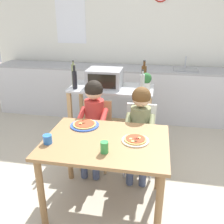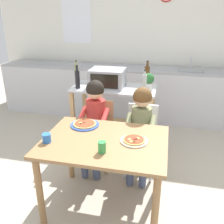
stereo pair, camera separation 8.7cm
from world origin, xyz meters
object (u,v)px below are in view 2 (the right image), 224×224
kitchen_island_cart (114,107)px  bottle_squat_spirits (147,75)px  bottle_brown_beer (144,84)px  potted_herb_plant (148,81)px  child_in_red_shirt (95,115)px  pizza_plate_blue_rimmed (85,124)px  toaster_oven (108,78)px  dining_chair_left (98,129)px  dining_chair_right (141,134)px  dining_table (105,151)px  bottle_dark_olive_oil (77,75)px  bottle_tall_green_wine (77,79)px  drinking_cup_green (102,147)px  pizza_plate_cream (134,140)px  drinking_cup_blue (47,138)px  child_in_olive_shirt (141,122)px

kitchen_island_cart → bottle_squat_spirits: 0.62m
bottle_brown_beer → potted_herb_plant: size_ratio=1.34×
child_in_red_shirt → pizza_plate_blue_rimmed: 0.34m
toaster_oven → kitchen_island_cart: bearing=-4.8°
dining_chair_left → dining_chair_right: (0.53, -0.02, 0.00)m
dining_table → pizza_plate_blue_rimmed: 0.39m
bottle_dark_olive_oil → bottle_tall_green_wine: bearing=-65.9°
potted_herb_plant → child_in_red_shirt: child_in_red_shirt is taller
potted_herb_plant → drinking_cup_green: (-0.25, -1.34, -0.21)m
bottle_brown_beer → dining_table: bottle_brown_beer is taller
bottle_dark_olive_oil → dining_table: size_ratio=0.31×
toaster_oven → bottle_brown_beer: (0.51, -0.24, 0.01)m
bottle_squat_spirits → dining_chair_right: bearing=-87.8°
pizza_plate_cream → bottle_brown_beer: bearing=91.1°
bottle_tall_green_wine → drinking_cup_blue: bearing=-83.3°
bottle_dark_olive_oil → child_in_red_shirt: size_ratio=0.32×
kitchen_island_cart → drinking_cup_blue: (-0.31, -1.34, 0.19)m
kitchen_island_cart → dining_chair_left: bearing=-101.3°
bottle_dark_olive_oil → dining_chair_right: size_ratio=0.43×
kitchen_island_cart → dining_chair_left: size_ratio=1.36×
bottle_dark_olive_oil → dining_chair_right: (0.93, -0.45, -0.55)m
bottle_tall_green_wine → bottle_dark_olive_oil: bearing=114.1°
kitchen_island_cart → pizza_plate_blue_rimmed: 0.96m
child_in_red_shirt → pizza_plate_cream: 0.77m
bottle_dark_olive_oil → bottle_squat_spirits: (0.90, 0.23, -0.01)m
child_in_olive_shirt → drinking_cup_blue: 1.03m
kitchen_island_cart → child_in_red_shirt: (-0.10, -0.60, 0.13)m
dining_chair_left → drinking_cup_green: bearing=-71.6°
bottle_tall_green_wine → dining_table: (0.62, -1.03, -0.38)m
bottle_squat_spirits → pizza_plate_cream: bottle_squat_spirits is taller
drinking_cup_green → drinking_cup_blue: (-0.52, 0.06, -0.01)m
bottle_brown_beer → drinking_cup_green: size_ratio=3.07×
toaster_oven → pizza_plate_cream: toaster_oven is taller
kitchen_island_cart → child_in_red_shirt: child_in_red_shirt is taller
child_in_olive_shirt → child_in_red_shirt: bearing=177.1°
toaster_oven → dining_table: 1.28m
pizza_plate_blue_rimmed → drinking_cup_blue: bearing=-118.4°
potted_herb_plant → drinking_cup_green: 1.38m
toaster_oven → bottle_brown_beer: 0.56m
bottle_dark_olive_oil → pizza_plate_blue_rimmed: (0.40, -0.88, -0.27)m
bottle_squat_spirits → pizza_plate_blue_rimmed: bottle_squat_spirits is taller
toaster_oven → drinking_cup_green: (0.30, -1.40, -0.20)m
dining_table → dining_chair_left: 0.77m
toaster_oven → drinking_cup_blue: (-0.22, -1.34, -0.21)m
dining_chair_right → child_in_olive_shirt: child_in_olive_shirt is taller
dining_chair_left → bottle_squat_spirits: bearing=52.8°
dining_chair_right → drinking_cup_green: size_ratio=8.30×
bottle_dark_olive_oil → pizza_plate_cream: 1.47m
drinking_cup_green → drinking_cup_blue: 0.52m
bottle_tall_green_wine → pizza_plate_cream: bearing=-48.6°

